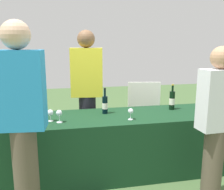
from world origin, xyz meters
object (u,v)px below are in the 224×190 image
Objects in this scene: guest_1 at (216,121)px; menu_board at (144,110)px; server_pouring at (87,90)px; guest_0 at (22,117)px; wine_bottle_2 at (105,105)px; wine_bottle_1 at (34,108)px; wine_bottle_0 at (26,106)px; wine_glass_3 at (131,112)px; wine_glass_0 at (37,114)px; wine_glass_1 at (50,113)px; wine_glass_2 at (59,114)px; wine_bottle_3 at (172,100)px.

menu_board is at bearing 89.83° from guest_1.
server_pouring is 1.39m from guest_0.
wine_bottle_2 is 0.49m from server_pouring.
guest_0 reaches higher than wine_bottle_1.
wine_bottle_1 is (0.10, -0.08, -0.01)m from wine_bottle_0.
wine_bottle_0 is 0.35× the size of menu_board.
guest_0 is 1.86× the size of menu_board.
wine_glass_3 is 0.07× the size of server_pouring.
guest_0 is (-0.06, -0.56, 0.13)m from wine_glass_0.
wine_glass_2 is at bearing -32.92° from wine_glass_1.
wine_glass_1 is 1.03× the size of wine_glass_3.
guest_1 is (1.09, -1.32, -0.10)m from server_pouring.
wine_bottle_3 is 2.34× the size of wine_glass_0.
wine_glass_0 is 1.81m from guest_1.
wine_bottle_3 is 2.38× the size of wine_glass_2.
wine_glass_0 reaches higher than wine_glass_3.
wine_glass_2 is (0.10, -0.06, 0.01)m from wine_glass_1.
wine_bottle_2 is at bearing 118.55° from server_pouring.
wine_bottle_2 is at bearing 48.83° from guest_0.
wine_bottle_2 is at bearing 0.48° from wine_bottle_1.
wine_bottle_1 is 0.93× the size of wine_bottle_3.
wine_glass_2 is 0.62m from guest_0.
wine_glass_0 is 0.15× the size of menu_board.
menu_board is at bearing 52.05° from guest_0.
wine_glass_0 is (0.05, -0.22, -0.01)m from wine_bottle_1.
wine_bottle_0 is 1.04× the size of wine_bottle_2.
guest_0 is (-1.07, -0.48, 0.14)m from wine_glass_3.
wine_bottle_0 is 0.19× the size of server_pouring.
wine_bottle_1 is 2.21× the size of wine_glass_2.
menu_board is (1.74, 0.88, -0.37)m from wine_bottle_0.
wine_bottle_2 is 0.81m from wine_glass_0.
menu_board is (0.58, 1.25, -0.35)m from wine_glass_3.
wine_glass_3 is at bearing -3.68° from wine_glass_2.
server_pouring is (0.37, 0.70, 0.12)m from wine_glass_2.
wine_bottle_0 is 1.22m from wine_glass_3.
server_pouring is 1.13× the size of guest_1.
wine_bottle_2 is 0.60m from wine_glass_2.
wine_glass_1 is 0.88m from wine_glass_3.
wine_bottle_1 is 1.10m from wine_glass_3.
wine_bottle_1 is 2.39× the size of wine_glass_3.
server_pouring reaches higher than wine_glass_1.
wine_bottle_3 reaches higher than wine_glass_2.
wine_bottle_1 is at bearing 139.05° from wine_glass_2.
wine_glass_3 is at bearing -15.48° from wine_bottle_1.
server_pouring is at bearing 118.71° from wine_glass_3.
guest_1 reaches higher than wine_bottle_3.
wine_bottle_1 reaches higher than wine_glass_0.
guest_0 reaches higher than menu_board.
wine_bottle_3 reaches higher than menu_board.
menu_board is at bearing -145.32° from server_pouring.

